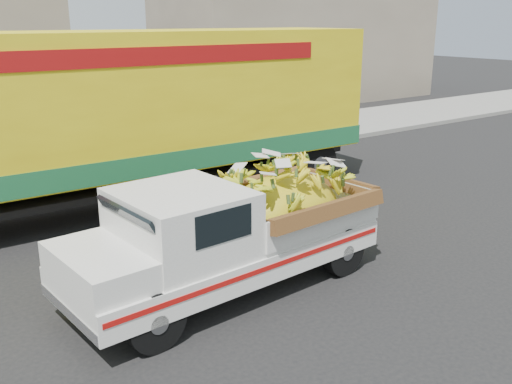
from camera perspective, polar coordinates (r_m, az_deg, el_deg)
ground at (r=9.46m, az=2.61°, el=-8.33°), size 100.00×100.00×0.00m
curb at (r=15.41m, az=-14.39°, el=1.52°), size 60.00×0.25×0.15m
sidewalk at (r=17.33m, az=-17.02°, el=2.98°), size 60.00×4.00×0.14m
building_right at (r=30.00m, az=4.34°, el=14.95°), size 14.00×6.00×6.00m
pickup_truck at (r=8.86m, az=-1.03°, el=-3.49°), size 5.12×2.17×1.76m
semi_trailer at (r=12.53m, az=-13.41°, el=7.71°), size 12.01×2.70×3.80m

